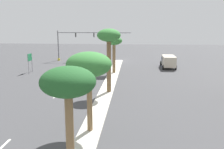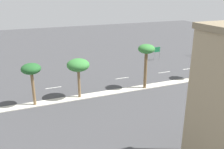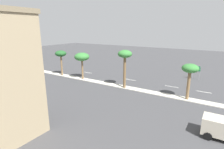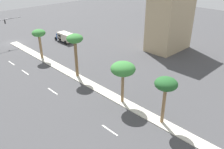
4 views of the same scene
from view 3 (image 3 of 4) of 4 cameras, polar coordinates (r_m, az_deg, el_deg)
The scene contains 14 objects.
ground_plane at distance 43.45m, azimuth -8.05°, elevation -1.74°, with size 160.00×160.00×0.00m, color #424244.
median_curb at distance 50.77m, azimuth -17.28°, elevation 0.19°, with size 1.80×95.75×0.12m, color beige.
lane_stripe_right at distance 39.49m, azimuth 27.21°, elevation -4.96°, with size 0.20×2.80×0.01m, color silver.
lane_stripe_center at distance 40.34m, azimuth 18.48°, elevation -3.66°, with size 0.20×2.80×0.01m, color silver.
lane_stripe_front at distance 43.47m, azimuth 5.95°, elevation -1.66°, with size 0.20×2.80×0.01m, color silver.
lane_stripe_inboard at distance 50.61m, azimuth -7.78°, elevation 0.62°, with size 0.20×2.80×0.01m, color silver.
directional_road_sign at distance 47.48m, azimuth 25.33°, elevation 1.36°, with size 0.10×1.72×3.30m.
palm_tree_right at distance 32.66m, azimuth 23.62°, elevation 1.29°, with size 2.76×2.76×6.25m.
palm_tree_near at distance 35.90m, azimuth 4.12°, elevation 5.80°, with size 2.85×2.85×7.80m.
palm_tree_center at distance 43.10m, azimuth -9.57°, elevation 5.45°, with size 3.53×3.53×6.37m.
palm_tree_leading at distance 47.85m, azimuth -16.00°, elevation 6.18°, with size 2.84×2.84×6.46m.
street_lamp_inboard at distance 61.74m, azimuth -26.74°, elevation 7.61°, with size 2.90×0.24×10.54m.
street_lamp_rear at distance 68.08m, azimuth -30.04°, elevation 8.19°, with size 2.90×0.24×11.60m.
sedan_black_right at distance 76.84m, azimuth -23.13°, elevation 4.92°, with size 1.95×3.94×1.34m.
Camera 3 is at (-31.67, 10.08, 12.15)m, focal length 28.70 mm.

